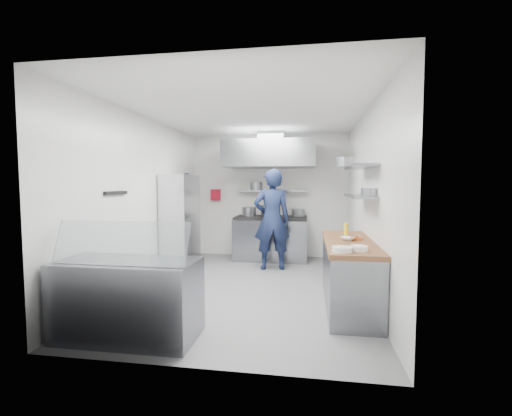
% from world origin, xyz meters
% --- Properties ---
extents(floor, '(5.00, 5.00, 0.00)m').
position_xyz_m(floor, '(0.00, 0.00, 0.00)').
color(floor, slate).
rests_on(floor, ground).
extents(ceiling, '(5.00, 5.00, 0.00)m').
position_xyz_m(ceiling, '(0.00, 0.00, 2.80)').
color(ceiling, silver).
rests_on(ceiling, wall_back).
extents(wall_back, '(3.60, 2.80, 0.02)m').
position_xyz_m(wall_back, '(0.00, 2.50, 1.40)').
color(wall_back, white).
rests_on(wall_back, floor).
extents(wall_front, '(3.60, 2.80, 0.02)m').
position_xyz_m(wall_front, '(0.00, -2.50, 1.40)').
color(wall_front, white).
rests_on(wall_front, floor).
extents(wall_left, '(2.80, 5.00, 0.02)m').
position_xyz_m(wall_left, '(-1.80, 0.00, 1.40)').
color(wall_left, white).
rests_on(wall_left, floor).
extents(wall_right, '(2.80, 5.00, 0.02)m').
position_xyz_m(wall_right, '(1.80, 0.00, 1.40)').
color(wall_right, white).
rests_on(wall_right, floor).
extents(gas_range, '(1.60, 0.80, 0.90)m').
position_xyz_m(gas_range, '(0.10, 2.10, 0.45)').
color(gas_range, gray).
rests_on(gas_range, floor).
extents(cooktop, '(1.57, 0.78, 0.06)m').
position_xyz_m(cooktop, '(0.10, 2.10, 0.93)').
color(cooktop, black).
rests_on(cooktop, gas_range).
extents(stock_pot_left, '(0.31, 0.31, 0.20)m').
position_xyz_m(stock_pot_left, '(-0.40, 2.13, 1.06)').
color(stock_pot_left, slate).
rests_on(stock_pot_left, cooktop).
extents(stock_pot_mid, '(0.35, 0.35, 0.24)m').
position_xyz_m(stock_pot_mid, '(0.02, 2.31, 1.08)').
color(stock_pot_mid, slate).
rests_on(stock_pot_mid, cooktop).
extents(stock_pot_right, '(0.28, 0.28, 0.16)m').
position_xyz_m(stock_pot_right, '(0.69, 2.28, 1.04)').
color(stock_pot_right, slate).
rests_on(stock_pot_right, cooktop).
extents(over_range_shelf, '(1.60, 0.30, 0.04)m').
position_xyz_m(over_range_shelf, '(0.10, 2.34, 1.52)').
color(over_range_shelf, gray).
rests_on(over_range_shelf, wall_back).
extents(shelf_pot_a, '(0.27, 0.27, 0.18)m').
position_xyz_m(shelf_pot_a, '(-0.28, 2.45, 1.63)').
color(shelf_pot_a, slate).
rests_on(shelf_pot_a, over_range_shelf).
extents(extractor_hood, '(1.90, 1.15, 0.55)m').
position_xyz_m(extractor_hood, '(0.10, 1.93, 2.30)').
color(extractor_hood, gray).
rests_on(extractor_hood, wall_back).
extents(hood_duct, '(0.55, 0.55, 0.24)m').
position_xyz_m(hood_duct, '(0.10, 2.15, 2.68)').
color(hood_duct, slate).
rests_on(hood_duct, extractor_hood).
extents(red_firebox, '(0.22, 0.10, 0.26)m').
position_xyz_m(red_firebox, '(-1.25, 2.44, 1.42)').
color(red_firebox, '#AC0D24').
rests_on(red_firebox, wall_back).
extents(chef, '(0.81, 0.62, 1.97)m').
position_xyz_m(chef, '(0.22, 1.25, 0.98)').
color(chef, '#141E3E').
rests_on(chef, floor).
extents(wire_rack, '(0.50, 0.90, 1.85)m').
position_xyz_m(wire_rack, '(-1.53, 0.90, 0.93)').
color(wire_rack, silver).
rests_on(wire_rack, floor).
extents(rack_bin_a, '(0.15, 0.18, 0.16)m').
position_xyz_m(rack_bin_a, '(-1.53, 1.08, 0.80)').
color(rack_bin_a, white).
rests_on(rack_bin_a, wire_rack).
extents(rack_bin_b, '(0.13, 0.17, 0.15)m').
position_xyz_m(rack_bin_b, '(-1.53, 1.44, 1.30)').
color(rack_bin_b, yellow).
rests_on(rack_bin_b, wire_rack).
extents(rack_jar, '(0.10, 0.10, 0.18)m').
position_xyz_m(rack_jar, '(-1.48, 1.15, 1.80)').
color(rack_jar, black).
rests_on(rack_jar, wire_rack).
extents(knife_strip, '(0.04, 0.55, 0.05)m').
position_xyz_m(knife_strip, '(-1.78, -0.90, 1.55)').
color(knife_strip, black).
rests_on(knife_strip, wall_left).
extents(prep_counter_base, '(0.62, 2.00, 0.84)m').
position_xyz_m(prep_counter_base, '(1.48, -0.60, 0.42)').
color(prep_counter_base, gray).
rests_on(prep_counter_base, floor).
extents(prep_counter_top, '(0.65, 2.04, 0.06)m').
position_xyz_m(prep_counter_top, '(1.48, -0.60, 0.87)').
color(prep_counter_top, brown).
rests_on(prep_counter_top, prep_counter_base).
extents(plate_stack_a, '(0.23, 0.23, 0.06)m').
position_xyz_m(plate_stack_a, '(1.31, -1.42, 0.93)').
color(plate_stack_a, white).
rests_on(plate_stack_a, prep_counter_top).
extents(plate_stack_b, '(0.21, 0.21, 0.06)m').
position_xyz_m(plate_stack_b, '(1.50, -1.32, 0.93)').
color(plate_stack_b, white).
rests_on(plate_stack_b, prep_counter_top).
extents(copper_pan, '(0.17, 0.17, 0.06)m').
position_xyz_m(copper_pan, '(1.58, -0.50, 0.93)').
color(copper_pan, '#C76738').
rests_on(copper_pan, prep_counter_top).
extents(squeeze_bottle, '(0.07, 0.07, 0.18)m').
position_xyz_m(squeeze_bottle, '(1.49, -0.10, 0.99)').
color(squeeze_bottle, yellow).
rests_on(squeeze_bottle, prep_counter_top).
extents(mixing_bowl, '(0.20, 0.20, 0.05)m').
position_xyz_m(mixing_bowl, '(1.46, -0.58, 0.92)').
color(mixing_bowl, white).
rests_on(mixing_bowl, prep_counter_top).
extents(wall_shelf_lower, '(0.30, 1.30, 0.04)m').
position_xyz_m(wall_shelf_lower, '(1.64, -0.30, 1.50)').
color(wall_shelf_lower, gray).
rests_on(wall_shelf_lower, wall_right).
extents(wall_shelf_upper, '(0.30, 1.30, 0.04)m').
position_xyz_m(wall_shelf_upper, '(1.64, -0.30, 1.92)').
color(wall_shelf_upper, gray).
rests_on(wall_shelf_upper, wall_right).
extents(shelf_pot_c, '(0.24, 0.24, 0.10)m').
position_xyz_m(shelf_pot_c, '(1.73, -0.69, 1.57)').
color(shelf_pot_c, slate).
rests_on(shelf_pot_c, wall_shelf_lower).
extents(shelf_pot_d, '(0.28, 0.28, 0.14)m').
position_xyz_m(shelf_pot_d, '(1.48, 0.04, 2.01)').
color(shelf_pot_d, slate).
rests_on(shelf_pot_d, wall_shelf_upper).
extents(display_case, '(1.50, 0.70, 0.85)m').
position_xyz_m(display_case, '(-1.00, -2.00, 0.42)').
color(display_case, gray).
rests_on(display_case, floor).
extents(display_glass, '(1.47, 0.19, 0.42)m').
position_xyz_m(display_glass, '(-1.00, -2.12, 1.07)').
color(display_glass, silver).
rests_on(display_glass, display_case).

